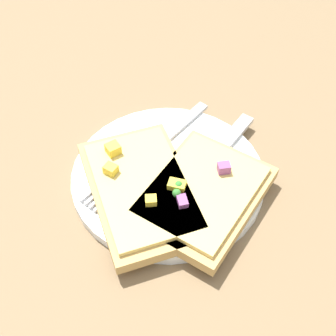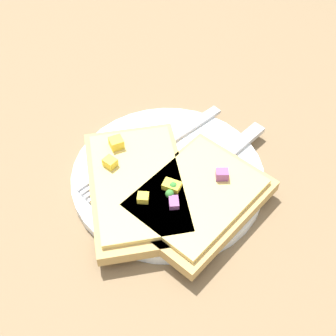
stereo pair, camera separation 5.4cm
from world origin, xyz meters
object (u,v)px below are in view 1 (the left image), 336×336
object	(u,v)px
plate	(168,177)
fork	(144,157)
knife	(213,158)
pizza_slice_corner	(202,194)
pizza_slice_main	(142,189)

from	to	relation	value
plate	fork	world-z (taller)	fork
knife	pizza_slice_corner	xyz separation A→B (m)	(0.06, -0.02, 0.01)
fork	plate	bearing A→B (deg)	89.55
fork	knife	xyz separation A→B (m)	(0.00, 0.08, -0.00)
fork	pizza_slice_main	distance (m)	0.06
pizza_slice_corner	knife	bearing A→B (deg)	16.71
plate	pizza_slice_corner	bearing A→B (deg)	43.68
knife	pizza_slice_corner	size ratio (longest dim) A/B	0.90
pizza_slice_corner	plate	bearing A→B (deg)	77.80
plate	pizza_slice_corner	xyz separation A→B (m)	(0.04, 0.04, 0.02)
plate	pizza_slice_main	bearing A→B (deg)	-44.99
knife	pizza_slice_main	world-z (taller)	pizza_slice_main
fork	pizza_slice_corner	xyz separation A→B (m)	(0.06, 0.06, 0.01)
fork	pizza_slice_main	xyz separation A→B (m)	(0.05, -0.00, 0.01)
pizza_slice_main	fork	bearing A→B (deg)	-20.03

